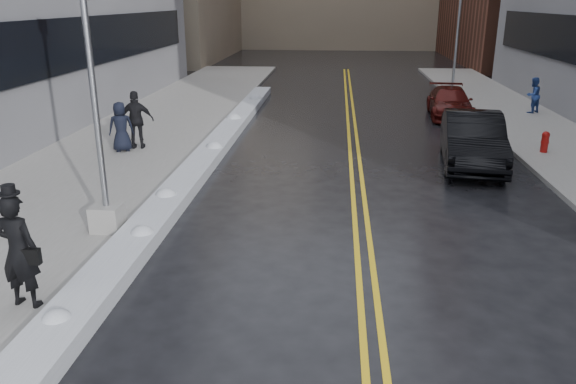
% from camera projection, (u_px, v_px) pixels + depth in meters
% --- Properties ---
extents(ground, '(160.00, 160.00, 0.00)m').
position_uv_depth(ground, '(236.00, 283.00, 10.74)').
color(ground, black).
rests_on(ground, ground).
extents(sidewalk_west, '(5.50, 50.00, 0.15)m').
position_uv_depth(sidewalk_west, '(129.00, 145.00, 20.61)').
color(sidewalk_west, gray).
rests_on(sidewalk_west, ground).
extents(sidewalk_east, '(4.00, 50.00, 0.15)m').
position_uv_depth(sidewalk_east, '(573.00, 155.00, 19.32)').
color(sidewalk_east, gray).
rests_on(sidewalk_east, ground).
extents(lane_line_left, '(0.12, 50.00, 0.01)m').
position_uv_depth(lane_line_left, '(350.00, 152.00, 19.97)').
color(lane_line_left, gold).
rests_on(lane_line_left, ground).
extents(lane_line_right, '(0.12, 50.00, 0.01)m').
position_uv_depth(lane_line_right, '(358.00, 152.00, 19.95)').
color(lane_line_right, gold).
rests_on(lane_line_right, ground).
extents(snow_ridge, '(0.90, 30.00, 0.34)m').
position_uv_depth(snow_ridge, '(205.00, 159.00, 18.43)').
color(snow_ridge, silver).
rests_on(snow_ridge, ground).
extents(lamppost, '(0.65, 0.65, 7.62)m').
position_uv_depth(lamppost, '(97.00, 128.00, 12.07)').
color(lamppost, gray).
rests_on(lamppost, sidewalk_west).
extents(fire_hydrant, '(0.26, 0.26, 0.73)m').
position_uv_depth(fire_hydrant, '(545.00, 141.00, 19.25)').
color(fire_hydrant, maroon).
rests_on(fire_hydrant, sidewalk_east).
extents(traffic_signal, '(0.16, 0.20, 6.00)m').
position_uv_depth(traffic_signal, '(457.00, 32.00, 31.55)').
color(traffic_signal, gray).
rests_on(traffic_signal, sidewalk_east).
extents(pedestrian_fedora, '(0.80, 0.58, 2.02)m').
position_uv_depth(pedestrian_fedora, '(19.00, 251.00, 9.38)').
color(pedestrian_fedora, black).
rests_on(pedestrian_fedora, sidewalk_west).
extents(pedestrian_c, '(0.98, 0.83, 1.71)m').
position_uv_depth(pedestrian_c, '(121.00, 127.00, 19.25)').
color(pedestrian_c, black).
rests_on(pedestrian_c, sidewalk_west).
extents(pedestrian_d, '(1.25, 0.69, 2.02)m').
position_uv_depth(pedestrian_d, '(137.00, 120.00, 19.57)').
color(pedestrian_d, black).
rests_on(pedestrian_d, sidewalk_west).
extents(pedestrian_east, '(1.00, 0.96, 1.62)m').
position_uv_depth(pedestrian_east, '(533.00, 95.00, 25.86)').
color(pedestrian_east, navy).
rests_on(pedestrian_east, sidewalk_east).
extents(car_black, '(2.40, 5.31, 1.69)m').
position_uv_depth(car_black, '(472.00, 140.00, 18.16)').
color(car_black, black).
rests_on(car_black, ground).
extents(car_maroon, '(2.17, 4.67, 1.32)m').
position_uv_depth(car_maroon, '(450.00, 103.00, 25.74)').
color(car_maroon, '#420D0A').
rests_on(car_maroon, ground).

